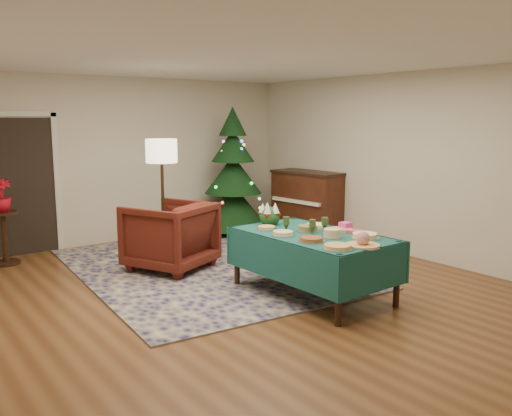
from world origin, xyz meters
TOP-DOWN VIEW (x-y plane):
  - room_shell at (0.00, 0.00)m, footprint 7.00×7.00m
  - doorway at (-1.60, 3.48)m, footprint 1.08×0.04m
  - rug at (0.17, 1.19)m, footprint 3.49×4.42m
  - buffet_table at (0.58, -0.52)m, footprint 1.16×1.91m
  - platter_0 at (0.30, -1.21)m, footprint 0.32×0.32m
  - platter_1 at (0.59, -1.28)m, footprint 0.36×0.36m
  - platter_2 at (0.88, -1.04)m, footprint 0.32×0.32m
  - platter_3 at (0.30, -0.81)m, footprint 0.28×0.28m
  - platter_4 at (0.62, -0.80)m, footprint 0.22×0.22m
  - platter_5 at (0.94, -0.62)m, footprint 0.30×0.30m
  - platter_6 at (0.25, -0.39)m, footprint 0.26×0.26m
  - platter_7 at (0.63, -0.38)m, footprint 0.26×0.26m
  - platter_8 at (0.89, -0.26)m, footprint 0.28×0.28m
  - platter_9 at (0.31, -0.01)m, footprint 0.24×0.24m
  - goblet_0 at (0.44, -0.22)m, footprint 0.08×0.08m
  - goblet_1 at (0.78, -0.51)m, footprint 0.08×0.08m
  - goblet_2 at (0.57, -0.53)m, footprint 0.08×0.08m
  - napkin_stack at (0.99, -0.80)m, footprint 0.15×0.15m
  - gift_box at (1.02, -0.60)m, footprint 0.12×0.12m
  - centerpiece at (0.52, 0.21)m, footprint 0.26×0.26m
  - armchair at (-0.23, 1.43)m, footprint 1.29×1.26m
  - floor_lamp at (-0.21, 1.67)m, footprint 0.43×0.43m
  - side_table at (-1.99, 3.04)m, footprint 0.42×0.42m
  - potted_plant at (-1.99, 3.04)m, footprint 0.26×0.46m
  - christmas_tree at (1.77, 2.90)m, footprint 1.51×1.51m
  - piano at (2.71, 1.97)m, footprint 0.74×1.36m

SIDE VIEW (x-z plane):
  - rug at x=0.17m, z-range 0.00..0.02m
  - side_table at x=-1.99m, z-range -0.01..0.74m
  - armchair at x=-0.23m, z-range 0.00..1.02m
  - piano at x=2.71m, z-range -0.01..1.12m
  - buffet_table at x=0.58m, z-range 0.22..0.95m
  - platter_5 at x=0.94m, z-range 0.73..0.77m
  - platter_8 at x=0.89m, z-range 0.73..0.77m
  - platter_9 at x=0.31m, z-range 0.73..0.77m
  - napkin_stack at x=0.99m, z-range 0.73..0.77m
  - platter_0 at x=0.30m, z-range 0.73..0.77m
  - platter_3 at x=0.30m, z-range 0.73..0.78m
  - platter_6 at x=0.25m, z-range 0.73..0.78m
  - platter_2 at x=0.88m, z-range 0.73..0.79m
  - platter_7 at x=0.63m, z-range 0.73..0.80m
  - platter_4 at x=0.62m, z-range 0.73..0.83m
  - gift_box at x=1.02m, z-range 0.73..0.83m
  - platter_1 at x=0.59m, z-range 0.71..0.87m
  - goblet_0 at x=0.44m, z-range 0.73..0.90m
  - goblet_1 at x=0.78m, z-range 0.73..0.90m
  - goblet_2 at x=0.57m, z-range 0.73..0.90m
  - centerpiece at x=0.52m, z-range 0.71..1.01m
  - potted_plant at x=-1.99m, z-range 0.75..1.01m
  - christmas_tree at x=1.77m, z-range -0.11..2.12m
  - doorway at x=-1.60m, z-range 0.02..2.18m
  - room_shell at x=0.00m, z-range -2.15..4.85m
  - floor_lamp at x=-0.21m, z-range 0.61..2.37m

